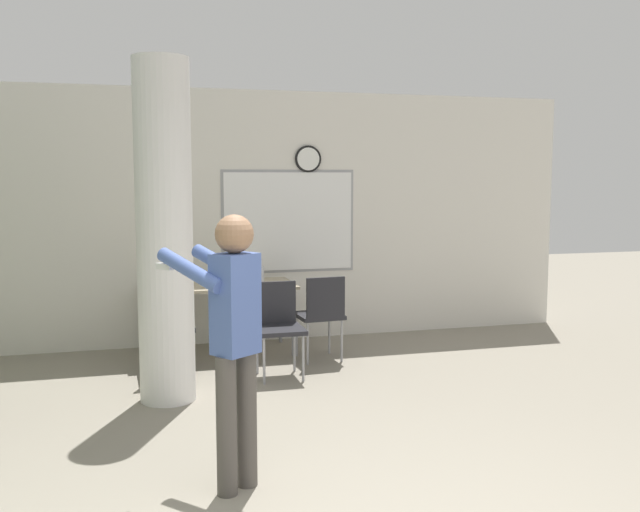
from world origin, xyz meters
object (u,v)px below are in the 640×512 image
chair_table_front (278,322)px  person_playing_front (232,330)px  chair_table_left (170,322)px  folding_table (217,289)px  bottle_on_table (261,274)px  chair_table_right (321,311)px

chair_table_front → person_playing_front: person_playing_front is taller
chair_table_left → folding_table: bearing=54.1°
bottle_on_table → chair_table_left: bottle_on_table is taller
chair_table_right → person_playing_front: size_ratio=0.53×
chair_table_right → bottle_on_table: bearing=134.7°
folding_table → bottle_on_table: size_ratio=6.14×
bottle_on_table → chair_table_left: (-0.99, -0.69, -0.32)m
bottle_on_table → chair_table_right: size_ratio=0.30×
person_playing_front → folding_table: bearing=84.4°
chair_table_left → person_playing_front: (0.21, -2.56, 0.46)m
folding_table → person_playing_front: (-0.33, -3.30, 0.28)m
person_playing_front → chair_table_right: bearing=64.6°
chair_table_right → chair_table_left: (-1.50, -0.17, 0.00)m
folding_table → chair_table_right: size_ratio=1.84×
chair_table_left → person_playing_front: size_ratio=0.53×
folding_table → chair_table_left: 0.93m
chair_table_left → chair_table_front: bearing=-14.1°
folding_table → bottle_on_table: bottle_on_table is taller
bottle_on_table → chair_table_right: (0.51, -0.52, -0.32)m
folding_table → chair_table_left: chair_table_left is taller
person_playing_front → chair_table_front: bearing=71.8°
folding_table → bottle_on_table: 0.48m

